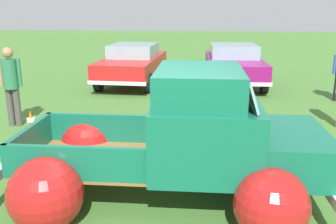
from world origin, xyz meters
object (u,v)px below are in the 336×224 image
Objects in this scene: lane_cone_0 at (31,125)px; spectator_0 at (11,81)px; show_car_1 at (233,63)px; show_car_0 at (133,62)px; vintage_pickup_truck at (186,148)px.

spectator_0 is at bearing 133.11° from lane_cone_0.
show_car_0 is at bearing -88.44° from show_car_1.
spectator_0 is at bearing -47.23° from show_car_1.
vintage_pickup_truck is at bearing 18.83° from show_car_0.
show_car_0 reaches higher than lane_cone_0.
lane_cone_0 is (-1.12, -6.05, -0.47)m from show_car_0.
show_car_1 is 6.94× the size of lane_cone_0.
show_car_0 is 7.04× the size of lane_cone_0.
lane_cone_0 is at bearing -6.87° from show_car_0.
vintage_pickup_truck is at bearing 51.18° from spectator_0.
show_car_0 and show_car_1 have the same top height.
vintage_pickup_truck is 2.50× the size of spectator_0.
spectator_0 is (-4.17, 3.08, 0.31)m from vintage_pickup_truck.
vintage_pickup_truck is 1.06× the size of show_car_1.
lane_cone_0 is (0.80, -0.86, -0.76)m from spectator_0.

